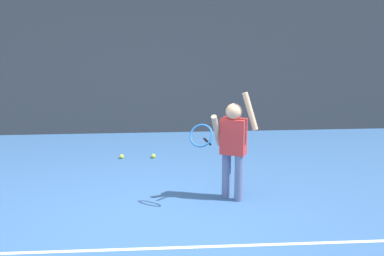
{
  "coord_description": "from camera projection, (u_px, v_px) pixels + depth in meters",
  "views": [
    {
      "loc": [
        0.03,
        -5.33,
        2.41
      ],
      "look_at": [
        0.48,
        0.95,
        0.85
      ],
      "focal_mm": 48.75,
      "sensor_mm": 36.0,
      "label": 1
    }
  ],
  "objects": [
    {
      "name": "ground_plane",
      "position": [
        154.0,
        224.0,
        5.74
      ],
      "size": [
        20.0,
        20.0,
        0.0
      ],
      "primitive_type": "plane",
      "color": "#335B93"
    },
    {
      "name": "court_line_baseline",
      "position": [
        155.0,
        248.0,
        5.18
      ],
      "size": [
        9.0,
        0.05,
        0.0
      ],
      "primitive_type": "cube",
      "color": "white",
      "rests_on": "ground"
    },
    {
      "name": "back_fence_windscreen",
      "position": [
        152.0,
        29.0,
        9.26
      ],
      "size": [
        12.92,
        0.08,
        3.79
      ],
      "primitive_type": "cube",
      "color": "#383D42",
      "rests_on": "ground"
    },
    {
      "name": "fence_post_2",
      "position": [
        152.0,
        24.0,
        9.3
      ],
      "size": [
        0.09,
        0.09,
        3.94
      ],
      "primitive_type": "cylinder",
      "color": "slate",
      "rests_on": "ground"
    },
    {
      "name": "fence_post_3",
      "position": [
        325.0,
        24.0,
        9.52
      ],
      "size": [
        0.09,
        0.09,
        3.94
      ],
      "primitive_type": "cylinder",
      "color": "slate",
      "rests_on": "ground"
    },
    {
      "name": "tennis_player",
      "position": [
        232.0,
        142.0,
        6.29
      ],
      "size": [
        0.87,
        0.55,
        1.35
      ],
      "rotation": [
        0.0,
        0.0,
        -0.44
      ],
      "color": "slate",
      "rests_on": "ground"
    },
    {
      "name": "tennis_ball_3",
      "position": [
        153.0,
        156.0,
        8.12
      ],
      "size": [
        0.07,
        0.07,
        0.07
      ],
      "primitive_type": "sphere",
      "color": "#CCE033",
      "rests_on": "ground"
    },
    {
      "name": "tennis_ball_4",
      "position": [
        122.0,
        156.0,
        8.09
      ],
      "size": [
        0.07,
        0.07,
        0.07
      ],
      "primitive_type": "sphere",
      "color": "#CCE033",
      "rests_on": "ground"
    }
  ]
}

